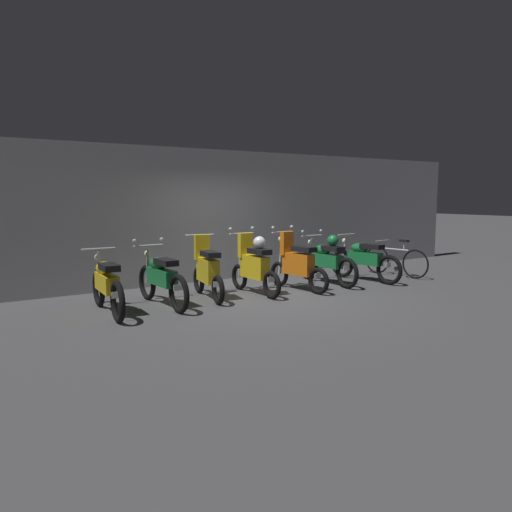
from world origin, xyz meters
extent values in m
plane|color=#4C4C4F|center=(0.00, 0.00, 0.00)|extent=(80.00, 80.00, 0.00)
cube|color=#ADADB2|center=(0.00, 2.31, 1.46)|extent=(16.00, 0.30, 2.93)
torus|color=black|center=(-2.85, 0.93, 0.33)|extent=(0.13, 0.65, 0.65)
torus|color=black|center=(-2.93, -0.37, 0.33)|extent=(0.13, 0.65, 0.65)
cube|color=gold|center=(-2.89, 0.28, 0.52)|extent=(0.27, 0.84, 0.28)
ellipsoid|color=gold|center=(-2.88, 0.43, 0.73)|extent=(0.29, 0.46, 0.22)
cube|color=black|center=(-2.90, 0.10, 0.80)|extent=(0.27, 0.53, 0.10)
cylinder|color=#B7BABF|center=(-2.85, 0.82, 1.02)|extent=(0.56, 0.07, 0.04)
cylinder|color=#B7BABF|center=(-2.85, 0.88, 0.65)|extent=(0.07, 0.16, 0.65)
sphere|color=silver|center=(-2.85, 0.88, 0.87)|extent=(0.12, 0.12, 0.12)
cube|color=white|center=(-2.93, -0.34, 0.43)|extent=(0.16, 0.02, 0.10)
torus|color=black|center=(-1.94, 0.98, 0.33)|extent=(0.11, 0.65, 0.65)
torus|color=black|center=(-1.90, -0.32, 0.33)|extent=(0.11, 0.65, 0.65)
cube|color=#197238|center=(-1.92, 0.33, 0.52)|extent=(0.25, 0.84, 0.28)
ellipsoid|color=#197238|center=(-1.93, 0.49, 0.73)|extent=(0.27, 0.45, 0.22)
cube|color=black|center=(-1.92, 0.15, 0.80)|extent=(0.26, 0.53, 0.10)
cylinder|color=#B7BABF|center=(-1.94, 0.88, 1.02)|extent=(0.56, 0.05, 0.04)
sphere|color=#B7BABF|center=(-2.20, 0.87, 1.12)|extent=(0.07, 0.07, 0.07)
sphere|color=#B7BABF|center=(-1.68, 0.89, 1.12)|extent=(0.07, 0.07, 0.07)
cylinder|color=#B7BABF|center=(-1.94, 0.93, 0.65)|extent=(0.06, 0.16, 0.65)
sphere|color=silver|center=(-1.94, 0.93, 0.87)|extent=(0.12, 0.12, 0.12)
cube|color=white|center=(-1.91, -0.29, 0.43)|extent=(0.16, 0.02, 0.10)
torus|color=black|center=(-0.86, 1.02, 0.27)|extent=(0.18, 0.54, 0.53)
torus|color=black|center=(-1.06, -0.11, 0.27)|extent=(0.18, 0.54, 0.53)
cube|color=gold|center=(-0.96, 0.46, 0.54)|extent=(0.34, 0.76, 0.44)
cube|color=gold|center=(-0.90, 0.80, 0.94)|extent=(0.30, 0.17, 0.48)
cube|color=black|center=(-0.99, 0.30, 0.85)|extent=(0.33, 0.55, 0.10)
cylinder|color=#B7BABF|center=(-0.88, 0.93, 1.16)|extent=(0.56, 0.13, 0.04)
cylinder|color=#B7BABF|center=(-0.87, 0.98, 0.69)|extent=(0.08, 0.16, 0.85)
sphere|color=silver|center=(-0.87, 0.98, 1.01)|extent=(0.12, 0.12, 0.12)
cube|color=white|center=(-1.06, -0.09, 0.36)|extent=(0.16, 0.04, 0.10)
torus|color=black|center=(0.00, 0.91, 0.27)|extent=(0.09, 0.53, 0.53)
torus|color=black|center=(0.00, -0.24, 0.27)|extent=(0.09, 0.53, 0.53)
cube|color=gold|center=(0.00, 0.33, 0.54)|extent=(0.22, 0.74, 0.44)
cube|color=gold|center=(0.00, 0.68, 0.94)|extent=(0.28, 0.12, 0.48)
cube|color=black|center=(0.00, 0.17, 0.85)|extent=(0.24, 0.52, 0.10)
cylinder|color=#B7BABF|center=(0.00, 0.81, 1.16)|extent=(0.56, 0.04, 0.04)
sphere|color=#B7BABF|center=(-0.26, 0.81, 1.26)|extent=(0.07, 0.07, 0.07)
sphere|color=#B7BABF|center=(0.26, 0.81, 1.26)|extent=(0.07, 0.07, 0.07)
cylinder|color=#B7BABF|center=(0.00, 0.86, 0.69)|extent=(0.06, 0.15, 0.85)
sphere|color=silver|center=(0.00, 0.86, 1.01)|extent=(0.12, 0.12, 0.12)
cube|color=white|center=(0.00, -0.22, 0.36)|extent=(0.16, 0.01, 0.10)
sphere|color=silver|center=(0.00, 0.17, 1.02)|extent=(0.24, 0.24, 0.24)
torus|color=black|center=(0.91, 0.76, 0.27)|extent=(0.14, 0.54, 0.53)
torus|color=black|center=(1.02, -0.38, 0.27)|extent=(0.14, 0.54, 0.53)
cube|color=orange|center=(0.96, 0.19, 0.54)|extent=(0.29, 0.75, 0.44)
cube|color=orange|center=(0.93, 0.54, 0.94)|extent=(0.29, 0.15, 0.48)
cube|color=black|center=(0.98, 0.03, 0.85)|extent=(0.29, 0.54, 0.10)
cylinder|color=#B7BABF|center=(0.92, 0.67, 1.16)|extent=(0.56, 0.09, 0.04)
sphere|color=#B7BABF|center=(0.66, 0.65, 1.26)|extent=(0.07, 0.07, 0.07)
sphere|color=#B7BABF|center=(1.18, 0.70, 1.26)|extent=(0.07, 0.07, 0.07)
cylinder|color=#B7BABF|center=(0.91, 0.72, 0.69)|extent=(0.07, 0.15, 0.85)
sphere|color=silver|center=(0.91, 0.72, 1.01)|extent=(0.12, 0.12, 0.12)
cube|color=white|center=(1.01, -0.36, 0.36)|extent=(0.16, 0.03, 0.10)
torus|color=black|center=(1.95, 1.05, 0.33)|extent=(0.11, 0.65, 0.65)
torus|color=black|center=(1.90, -0.25, 0.33)|extent=(0.11, 0.65, 0.65)
cube|color=#197238|center=(1.92, 0.40, 0.52)|extent=(0.25, 0.84, 0.28)
ellipsoid|color=#197238|center=(1.93, 0.56, 0.73)|extent=(0.28, 0.45, 0.22)
cube|color=black|center=(1.92, 0.22, 0.80)|extent=(0.26, 0.53, 0.10)
cylinder|color=#B7BABF|center=(1.94, 0.95, 1.02)|extent=(0.56, 0.06, 0.04)
sphere|color=#B7BABF|center=(1.68, 0.96, 1.12)|extent=(0.07, 0.07, 0.07)
sphere|color=#B7BABF|center=(2.20, 0.94, 1.12)|extent=(0.07, 0.07, 0.07)
cylinder|color=#B7BABF|center=(1.95, 1.00, 0.65)|extent=(0.06, 0.16, 0.65)
sphere|color=silver|center=(1.95, 1.00, 0.87)|extent=(0.12, 0.12, 0.12)
cube|color=white|center=(1.90, -0.22, 0.43)|extent=(0.16, 0.02, 0.10)
sphere|color=#197238|center=(1.92, 0.22, 0.97)|extent=(0.24, 0.24, 0.24)
torus|color=black|center=(2.81, 0.86, 0.33)|extent=(0.16, 0.66, 0.65)
torus|color=black|center=(2.96, -0.43, 0.33)|extent=(0.16, 0.66, 0.65)
cube|color=#197238|center=(2.89, 0.22, 0.52)|extent=(0.31, 0.85, 0.28)
ellipsoid|color=#197238|center=(2.87, 0.37, 0.73)|extent=(0.31, 0.47, 0.22)
cube|color=black|center=(2.91, 0.04, 0.80)|extent=(0.30, 0.54, 0.10)
cylinder|color=#B7BABF|center=(2.82, 0.76, 1.02)|extent=(0.56, 0.10, 0.04)
cylinder|color=#B7BABF|center=(2.82, 0.81, 0.65)|extent=(0.07, 0.16, 0.65)
sphere|color=silver|center=(2.82, 0.81, 0.87)|extent=(0.12, 0.12, 0.12)
cube|color=white|center=(2.96, -0.40, 0.43)|extent=(0.16, 0.03, 0.10)
torus|color=black|center=(3.93, 0.82, 0.34)|extent=(0.13, 0.68, 0.68)
torus|color=black|center=(4.07, -0.22, 0.34)|extent=(0.13, 0.68, 0.68)
cylinder|color=silver|center=(4.00, 0.30, 0.64)|extent=(0.13, 0.68, 0.04)
cylinder|color=silver|center=(4.03, 0.09, 0.74)|extent=(0.03, 0.03, 0.22)
cube|color=black|center=(4.03, 0.09, 0.86)|extent=(0.13, 0.23, 0.05)
cylinder|color=#B7BABF|center=(3.95, 0.69, 0.82)|extent=(0.50, 0.09, 0.03)
cylinder|color=black|center=(4.01, 0.24, 0.19)|extent=(0.13, 0.11, 0.10)
camera|label=1|loc=(-5.18, -7.55, 1.91)|focal=34.46mm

